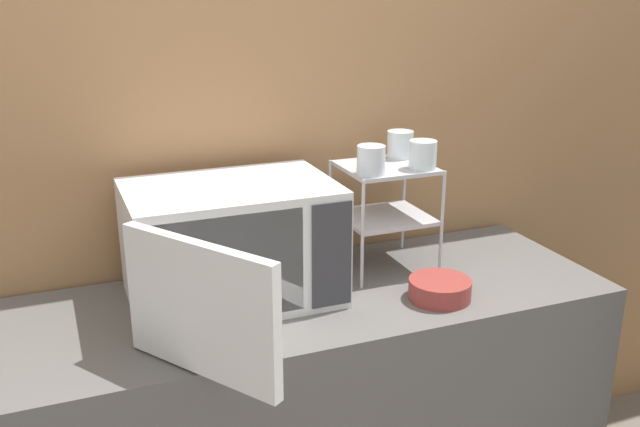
{
  "coord_description": "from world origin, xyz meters",
  "views": [
    {
      "loc": [
        -0.59,
        -1.45,
        1.8
      ],
      "look_at": [
        0.12,
        0.34,
        1.16
      ],
      "focal_mm": 40.0,
      "sensor_mm": 36.0,
      "label": 1
    }
  ],
  "objects_px": {
    "dish_rack": "(385,194)",
    "glass_back_right": "(400,144)",
    "microwave": "(231,246)",
    "bowl": "(440,290)",
    "glass_front_right": "(423,155)",
    "glass_front_left": "(371,160)"
  },
  "relations": [
    {
      "from": "microwave",
      "to": "glass_front_right",
      "type": "height_order",
      "value": "glass_front_right"
    },
    {
      "from": "dish_rack",
      "to": "glass_back_right",
      "type": "xyz_separation_m",
      "value": [
        0.09,
        0.07,
        0.13
      ]
    },
    {
      "from": "microwave",
      "to": "dish_rack",
      "type": "distance_m",
      "value": 0.52
    },
    {
      "from": "dish_rack",
      "to": "bowl",
      "type": "bearing_deg",
      "value": -81.23
    },
    {
      "from": "dish_rack",
      "to": "glass_front_left",
      "type": "bearing_deg",
      "value": -139.38
    },
    {
      "from": "dish_rack",
      "to": "glass_front_left",
      "type": "xyz_separation_m",
      "value": [
        -0.09,
        -0.08,
        0.13
      ]
    },
    {
      "from": "microwave",
      "to": "dish_rack",
      "type": "height_order",
      "value": "microwave"
    },
    {
      "from": "glass_back_right",
      "to": "microwave",
      "type": "bearing_deg",
      "value": -166.73
    },
    {
      "from": "glass_back_right",
      "to": "glass_front_left",
      "type": "bearing_deg",
      "value": -139.41
    },
    {
      "from": "microwave",
      "to": "bowl",
      "type": "distance_m",
      "value": 0.61
    },
    {
      "from": "microwave",
      "to": "glass_front_left",
      "type": "distance_m",
      "value": 0.47
    },
    {
      "from": "dish_rack",
      "to": "glass_front_right",
      "type": "height_order",
      "value": "glass_front_right"
    },
    {
      "from": "microwave",
      "to": "glass_front_left",
      "type": "xyz_separation_m",
      "value": [
        0.42,
        -0.01,
        0.21
      ]
    },
    {
      "from": "microwave",
      "to": "glass_back_right",
      "type": "height_order",
      "value": "glass_back_right"
    },
    {
      "from": "glass_front_left",
      "to": "glass_back_right",
      "type": "distance_m",
      "value": 0.23
    },
    {
      "from": "microwave",
      "to": "glass_front_right",
      "type": "relative_size",
      "value": 9.09
    },
    {
      "from": "glass_back_right",
      "to": "glass_front_right",
      "type": "distance_m",
      "value": 0.15
    },
    {
      "from": "microwave",
      "to": "glass_front_right",
      "type": "distance_m",
      "value": 0.63
    },
    {
      "from": "dish_rack",
      "to": "bowl",
      "type": "height_order",
      "value": "dish_rack"
    },
    {
      "from": "glass_front_left",
      "to": "microwave",
      "type": "bearing_deg",
      "value": 179.0
    },
    {
      "from": "bowl",
      "to": "microwave",
      "type": "bearing_deg",
      "value": 159.48
    },
    {
      "from": "dish_rack",
      "to": "glass_back_right",
      "type": "relative_size",
      "value": 3.89
    }
  ]
}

